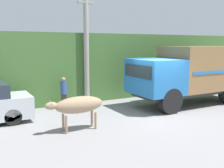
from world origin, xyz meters
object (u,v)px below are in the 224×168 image
Objects in this scene: cargo_truck at (194,72)px; utility_pole at (86,46)px; brown_cow at (78,105)px; pedestrian_on_hill at (64,91)px.

utility_pole is at bearing 148.97° from cargo_truck.
pedestrian_on_hill is (0.63, 3.53, -0.09)m from brown_cow.
utility_pole reaches higher than pedestrian_on_hill.
pedestrian_on_hill reaches higher than brown_cow.
brown_cow is 3.59m from pedestrian_on_hill.
utility_pole is at bearing -139.22° from pedestrian_on_hill.
utility_pole is (2.03, 3.88, 2.14)m from brown_cow.
cargo_truck reaches higher than brown_cow.
cargo_truck is 3.07× the size of brown_cow.
cargo_truck is 4.35× the size of pedestrian_on_hill.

